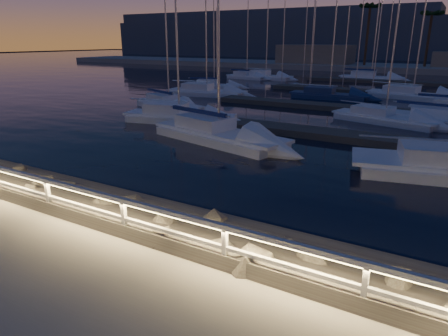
{
  "coord_description": "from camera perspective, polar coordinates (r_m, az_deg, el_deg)",
  "views": [
    {
      "loc": [
        7.95,
        -6.8,
        4.89
      ],
      "look_at": [
        1.65,
        4.0,
        0.86
      ],
      "focal_mm": 32.0,
      "sensor_mm": 36.0,
      "label": 1
    }
  ],
  "objects": [
    {
      "name": "ground",
      "position": [
        11.55,
        -17.5,
        -8.07
      ],
      "size": [
        400.0,
        400.0,
        0.0
      ],
      "primitive_type": "plane",
      "color": "#9A948B",
      "rests_on": "ground"
    },
    {
      "name": "harbor_water",
      "position": [
        39.28,
        18.47,
        8.39
      ],
      "size": [
        400.0,
        440.0,
        0.6
      ],
      "color": "black",
      "rests_on": "ground"
    },
    {
      "name": "guard_rail",
      "position": [
        11.29,
        -18.11,
        -4.44
      ],
      "size": [
        44.11,
        0.12,
        1.06
      ],
      "color": "white",
      "rests_on": "ground"
    },
    {
      "name": "riprap",
      "position": [
        12.33,
        -7.34,
        -7.26
      ],
      "size": [
        36.33,
        2.02,
        1.09
      ],
      "color": "#6C685C",
      "rests_on": "ground"
    },
    {
      "name": "floating_docks",
      "position": [
        40.44,
        18.95,
        9.41
      ],
      "size": [
        22.0,
        36.0,
        0.4
      ],
      "color": "#5D554D",
      "rests_on": "ground"
    },
    {
      "name": "far_shore",
      "position": [
        81.38,
        25.23,
        13.0
      ],
      "size": [
        160.0,
        14.0,
        5.2
      ],
      "color": "#9A948B",
      "rests_on": "ground"
    },
    {
      "name": "palm_left",
      "position": [
        80.57,
        20.14,
        20.6
      ],
      "size": [
        3.0,
        3.0,
        11.2
      ],
      "color": "#4E3B24",
      "rests_on": "ground"
    },
    {
      "name": "palm_center",
      "position": [
        80.11,
        27.57,
        18.77
      ],
      "size": [
        3.0,
        3.0,
        9.7
      ],
      "color": "#4E3B24",
      "rests_on": "ground"
    },
    {
      "name": "distant_hills",
      "position": [
        143.67,
        19.05,
        16.89
      ],
      "size": [
        230.0,
        37.5,
        18.0
      ],
      "color": "#3A4559",
      "rests_on": "ground"
    },
    {
      "name": "sailboat_a",
      "position": [
        28.14,
        -6.79,
        7.46
      ],
      "size": [
        8.02,
        3.92,
        13.24
      ],
      "rotation": [
        0.0,
        0.0,
        0.22
      ],
      "color": "white",
      "rests_on": "ground"
    },
    {
      "name": "sailboat_b",
      "position": [
        22.67,
        -1.18,
        5.09
      ],
      "size": [
        8.98,
        4.49,
        14.76
      ],
      "rotation": [
        0.0,
        0.0,
        -0.24
      ],
      "color": "white",
      "rests_on": "ground"
    },
    {
      "name": "sailboat_c",
      "position": [
        29.87,
        21.68,
        6.8
      ],
      "size": [
        7.47,
        3.89,
        12.21
      ],
      "rotation": [
        0.0,
        0.0,
        -0.26
      ],
      "color": "white",
      "rests_on": "ground"
    },
    {
      "name": "sailboat_e",
      "position": [
        47.34,
        -1.61,
        11.7
      ],
      "size": [
        6.49,
        4.11,
        10.83
      ],
      "rotation": [
        0.0,
        0.0,
        0.41
      ],
      "color": "white",
      "rests_on": "ground"
    },
    {
      "name": "sailboat_f",
      "position": [
        33.81,
        -8.02,
        9.09
      ],
      "size": [
        7.65,
        4.45,
        12.61
      ],
      "rotation": [
        0.0,
        0.0,
        -0.34
      ],
      "color": "white",
      "rests_on": "ground"
    },
    {
      "name": "sailboat_g",
      "position": [
        40.71,
        14.55,
        10.15
      ],
      "size": [
        7.62,
        2.49,
        12.81
      ],
      "rotation": [
        0.0,
        0.0,
        0.02
      ],
      "color": "navy",
      "rests_on": "ground"
    },
    {
      "name": "sailboat_i",
      "position": [
        59.74,
        3.15,
        12.97
      ],
      "size": [
        6.56,
        2.77,
        10.9
      ],
      "rotation": [
        0.0,
        0.0,
        -0.14
      ],
      "color": "white",
      "rests_on": "ground"
    },
    {
      "name": "sailboat_j",
      "position": [
        41.6,
        -2.75,
        10.9
      ],
      "size": [
        8.36,
        3.67,
        13.78
      ],
      "rotation": [
        0.0,
        0.0,
        0.16
      ],
      "color": "white",
      "rests_on": "ground"
    },
    {
      "name": "sailboat_k",
      "position": [
        43.29,
        25.05,
        9.53
      ],
      "size": [
        8.81,
        4.19,
        14.43
      ],
      "rotation": [
        0.0,
        0.0,
        -0.21
      ],
      "color": "white",
      "rests_on": "ground"
    },
    {
      "name": "sailboat_m",
      "position": [
        59.29,
        5.82,
        12.92
      ],
      "size": [
        7.79,
        2.63,
        13.18
      ],
      "rotation": [
        0.0,
        0.0,
        -0.03
      ],
      "color": "white",
      "rests_on": "ground"
    },
    {
      "name": "sailboat_n",
      "position": [
        60.71,
        20.05,
        12.08
      ],
      "size": [
        8.61,
        3.1,
        14.41
      ],
      "rotation": [
        0.0,
        0.0,
        -0.06
      ],
      "color": "white",
      "rests_on": "ground"
    }
  ]
}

